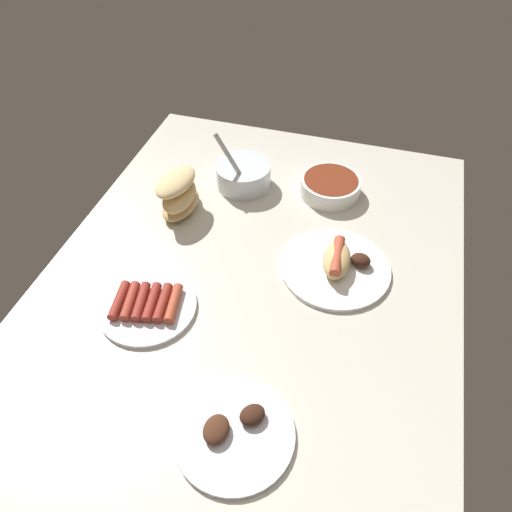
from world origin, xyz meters
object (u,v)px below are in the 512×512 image
object	(u,v)px
bread_stack	(179,194)
plate_sausages	(147,305)
bowl_coleslaw	(243,174)
bowl_chili	(330,186)
plate_grilled_meat	(234,432)
plate_hotdog_assembled	(337,264)

from	to	relation	value
bread_stack	plate_sausages	world-z (taller)	bread_stack
bread_stack	bowl_coleslaw	bearing A→B (deg)	141.39
bowl_chili	bowl_coleslaw	xyz separation A→B (cm)	(2.70, -22.71, 0.93)
bowl_chili	plate_grilled_meat	xyz separation A→B (cm)	(68.86, -3.64, -1.73)
bowl_chili	plate_hotdog_assembled	distance (cm)	27.07
bowl_coleslaw	plate_sausages	bearing A→B (deg)	-8.24
plate_sausages	plate_hotdog_assembled	distance (cm)	41.86
bread_stack	bowl_coleslaw	size ratio (longest dim) A/B	0.93
bowl_chili	bowl_coleslaw	size ratio (longest dim) A/B	0.97
bowl_chili	bowl_coleslaw	distance (cm)	22.88
plate_hotdog_assembled	plate_grilled_meat	size ratio (longest dim) A/B	1.18
bowl_chili	bread_stack	size ratio (longest dim) A/B	1.04
plate_sausages	bowl_coleslaw	size ratio (longest dim) A/B	1.28
bowl_chili	plate_hotdog_assembled	size ratio (longest dim) A/B	0.63
plate_sausages	plate_grilled_meat	xyz separation A→B (cm)	(20.71, 25.65, -0.25)
bowl_chili	plate_sausages	size ratio (longest dim) A/B	0.76
bread_stack	plate_grilled_meat	bearing A→B (deg)	31.04
bread_stack	plate_grilled_meat	size ratio (longest dim) A/B	0.72
plate_sausages	plate_hotdog_assembled	bearing A→B (deg)	121.49
plate_grilled_meat	bowl_coleslaw	distance (cm)	68.90
bowl_chili	bread_stack	xyz separation A→B (cm)	(17.52, -34.53, 2.88)
plate_hotdog_assembled	plate_grilled_meat	distance (cm)	43.75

